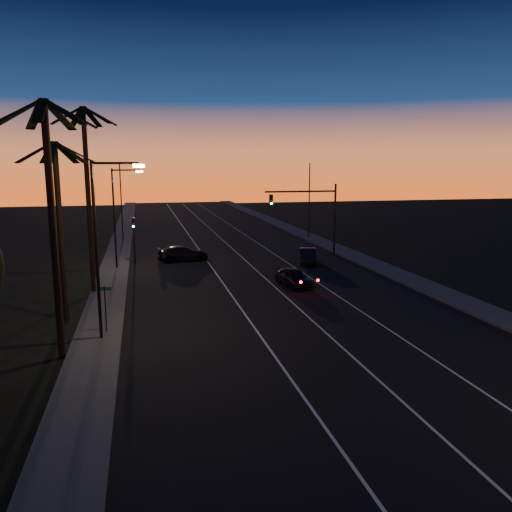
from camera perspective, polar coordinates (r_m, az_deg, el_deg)
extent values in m
cube|color=black|center=(37.36, 0.97, -3.20)|extent=(20.00, 170.00, 0.01)
cube|color=#3B3B39|center=(36.37, -16.46, -3.88)|extent=(2.40, 170.00, 0.16)
cube|color=#3B3B39|center=(41.43, 16.20, -2.16)|extent=(2.40, 170.00, 0.16)
cube|color=silver|center=(36.76, -3.58, -3.42)|extent=(0.12, 160.00, 0.01)
cube|color=silver|center=(37.47, 1.71, -3.14)|extent=(0.12, 160.00, 0.01)
cube|color=silver|center=(38.49, 6.77, -2.84)|extent=(0.12, 160.00, 0.01)
cylinder|color=black|center=(23.74, -22.16, 2.31)|extent=(0.32, 0.32, 11.50)
cube|color=black|center=(23.77, -20.42, 14.98)|extent=(2.18, 0.92, 1.18)
cube|color=black|center=(24.54, -21.62, 14.74)|extent=(1.25, 2.12, 1.18)
cube|color=black|center=(24.66, -23.81, 14.57)|extent=(1.34, 2.09, 1.18)
cube|color=black|center=(24.05, -25.47, 14.58)|extent=(2.18, 0.82, 1.18)
cube|color=black|center=(23.13, -25.38, 14.79)|extent=(1.90, 1.69, 1.18)
cube|color=black|center=(22.61, -23.44, 15.06)|extent=(0.45, 2.16, 1.18)
cube|color=black|center=(22.90, -21.17, 15.14)|extent=(1.95, 1.61, 1.18)
cylinder|color=black|center=(29.81, -21.43, 2.39)|extent=(0.32, 0.32, 10.00)
cube|color=black|center=(29.71, -19.94, 11.06)|extent=(2.18, 0.92, 1.18)
cube|color=black|center=(30.48, -20.90, 10.96)|extent=(1.25, 2.12, 1.18)
cube|color=black|center=(30.59, -22.64, 10.84)|extent=(1.34, 2.09, 1.18)
cube|color=black|center=(29.96, -23.94, 10.78)|extent=(2.18, 0.82, 1.18)
cube|color=black|center=(29.04, -23.82, 10.83)|extent=(1.90, 1.69, 1.18)
cube|color=black|center=(28.53, -22.28, 10.96)|extent=(0.45, 2.16, 1.18)
cube|color=black|center=(28.83, -20.51, 11.06)|extent=(1.95, 1.61, 1.18)
cylinder|color=black|center=(35.50, -18.59, 5.77)|extent=(0.32, 0.32, 12.50)
cube|color=black|center=(35.72, -17.39, 15.00)|extent=(2.18, 0.92, 1.18)
cube|color=black|center=(36.47, -18.27, 14.85)|extent=(1.25, 2.12, 1.18)
cube|color=black|center=(36.53, -19.75, 14.76)|extent=(1.34, 2.09, 1.18)
cube|color=black|center=(35.87, -20.80, 14.79)|extent=(2.18, 0.82, 1.18)
cube|color=black|center=(34.96, -20.61, 14.93)|extent=(1.90, 1.69, 1.18)
cube|color=black|center=(34.50, -19.27, 15.08)|extent=(0.45, 2.16, 1.18)
cube|color=black|center=(34.84, -17.81, 15.11)|extent=(1.95, 1.61, 1.18)
cylinder|color=black|center=(25.69, -17.77, 0.31)|extent=(0.16, 0.16, 9.00)
cylinder|color=black|center=(25.27, -15.79, 10.18)|extent=(2.20, 0.12, 0.12)
cube|color=#F7CB62|center=(25.24, -13.25, 10.00)|extent=(0.55, 0.26, 0.16)
cylinder|color=black|center=(43.53, -15.88, 4.02)|extent=(0.16, 0.16, 8.50)
cylinder|color=black|center=(43.26, -14.68, 9.48)|extent=(2.20, 0.12, 0.12)
cube|color=#F7CB62|center=(43.24, -13.20, 9.37)|extent=(0.55, 0.26, 0.16)
cylinder|color=black|center=(27.36, -16.81, -5.92)|extent=(0.06, 0.06, 2.60)
cube|color=#0E5420|center=(27.06, -16.94, -3.59)|extent=(0.70, 0.03, 0.20)
cylinder|color=black|center=(49.07, 8.98, 4.08)|extent=(0.20, 0.20, 7.00)
cylinder|color=black|center=(47.65, 5.14, 7.36)|extent=(7.00, 0.16, 0.16)
cube|color=black|center=(46.88, 1.73, 6.43)|extent=(0.32, 0.28, 1.00)
sphere|color=black|center=(46.70, 1.79, 6.80)|extent=(0.20, 0.20, 0.20)
sphere|color=black|center=(46.72, 1.78, 6.41)|extent=(0.20, 0.20, 0.20)
sphere|color=#14FF59|center=(46.74, 1.78, 6.02)|extent=(0.20, 0.20, 0.20)
cylinder|color=black|center=(45.73, -13.76, 1.68)|extent=(0.14, 0.14, 4.20)
cube|color=black|center=(45.53, -13.84, 3.68)|extent=(0.28, 0.25, 0.90)
sphere|color=black|center=(45.35, -13.86, 4.01)|extent=(0.18, 0.18, 0.18)
sphere|color=black|center=(45.38, -13.85, 3.65)|extent=(0.18, 0.18, 0.18)
sphere|color=#14FF59|center=(45.41, -13.83, 3.30)|extent=(0.18, 0.18, 0.18)
cylinder|color=black|center=(60.43, -15.14, 5.96)|extent=(0.14, 0.14, 9.00)
cylinder|color=black|center=(60.71, 6.10, 6.28)|extent=(0.14, 0.14, 9.00)
imported|color=black|center=(36.57, 4.31, -2.44)|extent=(2.27, 4.14, 1.34)
sphere|color=#FF0F05|center=(34.21, 5.16, -2.99)|extent=(0.18, 0.18, 0.18)
sphere|color=#FF0F05|center=(34.86, 7.08, -2.77)|extent=(0.18, 0.18, 0.18)
imported|color=black|center=(45.16, 5.93, -0.01)|extent=(2.49, 4.29, 1.34)
imported|color=black|center=(46.53, -8.34, 0.28)|extent=(5.02, 2.55, 1.40)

